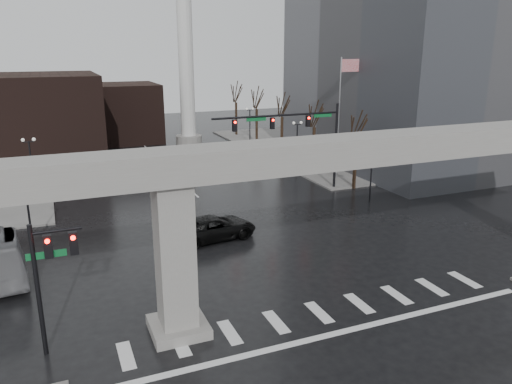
{
  "coord_description": "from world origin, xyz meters",
  "views": [
    {
      "loc": [
        -11.59,
        -20.58,
        12.92
      ],
      "look_at": [
        -0.51,
        6.11,
        4.5
      ],
      "focal_mm": 35.0,
      "sensor_mm": 36.0,
      "label": 1
    }
  ],
  "objects": [
    {
      "name": "lamp_left_0",
      "position": [
        -13.5,
        14.0,
        3.47
      ],
      "size": [
        1.22,
        0.32,
        5.11
      ],
      "color": "black",
      "rests_on": "ground"
    },
    {
      "name": "tree_right_1",
      "position": [
        14.53,
        26.02,
        2.85
      ],
      "size": [
        1.09,
        1.61,
        7.67
      ],
      "color": "black",
      "rests_on": "ground"
    },
    {
      "name": "lamp_right_0",
      "position": [
        13.5,
        14.0,
        3.47
      ],
      "size": [
        1.22,
        0.32,
        5.11
      ],
      "color": "black",
      "rests_on": "ground"
    },
    {
      "name": "tree_right_0",
      "position": [
        14.53,
        18.02,
        2.79
      ],
      "size": [
        1.09,
        1.58,
        7.5
      ],
      "color": "black",
      "rests_on": "ground"
    },
    {
      "name": "signal_left_pole",
      "position": [
        -12.25,
        0.5,
        4.07
      ],
      "size": [
        2.3,
        0.3,
        6.0
      ],
      "color": "black",
      "rests_on": "ground"
    },
    {
      "name": "sidewalk_ne",
      "position": [
        26.0,
        36.0,
        0.07
      ],
      "size": [
        28.0,
        36.0,
        0.15
      ],
      "primitive_type": "cube",
      "color": "slate",
      "rests_on": "ground"
    },
    {
      "name": "smokestack",
      "position": [
        6.0,
        46.0,
        13.35
      ],
      "size": [
        3.6,
        3.6,
        30.0
      ],
      "color": "silver",
      "rests_on": "ground"
    },
    {
      "name": "elevated_guideway",
      "position": [
        1.26,
        0.0,
        6.88
      ],
      "size": [
        48.0,
        2.6,
        8.7
      ],
      "color": "gray",
      "rests_on": "ground"
    },
    {
      "name": "lamp_right_2",
      "position": [
        13.5,
        42.0,
        3.47
      ],
      "size": [
        1.22,
        0.32,
        5.11
      ],
      "color": "black",
      "rests_on": "ground"
    },
    {
      "name": "flagpole_assembly",
      "position": [
        15.29,
        22.0,
        7.53
      ],
      "size": [
        2.06,
        0.12,
        12.0
      ],
      "color": "silver",
      "rests_on": "ground"
    },
    {
      "name": "lamp_right_1",
      "position": [
        13.5,
        28.0,
        3.47
      ],
      "size": [
        1.22,
        0.32,
        5.11
      ],
      "color": "black",
      "rests_on": "ground"
    },
    {
      "name": "pickup_truck",
      "position": [
        -1.78,
        10.66,
        0.83
      ],
      "size": [
        6.25,
        3.47,
        1.65
      ],
      "primitive_type": "imported",
      "rotation": [
        0.0,
        0.0,
        1.7
      ],
      "color": "black",
      "rests_on": "ground"
    },
    {
      "name": "building_far_mid",
      "position": [
        -2.0,
        52.0,
        4.0
      ],
      "size": [
        10.0,
        10.0,
        8.0
      ],
      "primitive_type": "cube",
      "color": "black",
      "rests_on": "ground"
    },
    {
      "name": "tree_right_2",
      "position": [
        14.53,
        34.02,
        2.91
      ],
      "size": [
        1.1,
        1.63,
        7.85
      ],
      "color": "black",
      "rests_on": "ground"
    },
    {
      "name": "tree_right_4",
      "position": [
        14.53,
        50.02,
        3.04
      ],
      "size": [
        1.12,
        1.69,
        8.19
      ],
      "color": "black",
      "rests_on": "ground"
    },
    {
      "name": "tree_right_3",
      "position": [
        14.53,
        42.02,
        2.98
      ],
      "size": [
        1.11,
        1.66,
        8.02
      ],
      "color": "black",
      "rests_on": "ground"
    },
    {
      "name": "lamp_left_2",
      "position": [
        -13.5,
        42.0,
        3.47
      ],
      "size": [
        1.22,
        0.32,
        5.11
      ],
      "color": "black",
      "rests_on": "ground"
    },
    {
      "name": "ground",
      "position": [
        0.0,
        0.0,
        0.0
      ],
      "size": [
        160.0,
        160.0,
        0.0
      ],
      "primitive_type": "plane",
      "color": "black",
      "rests_on": "ground"
    },
    {
      "name": "building_far_left",
      "position": [
        -14.0,
        42.0,
        5.0
      ],
      "size": [
        16.0,
        14.0,
        10.0
      ],
      "primitive_type": "cube",
      "color": "black",
      "rests_on": "ground"
    },
    {
      "name": "lamp_left_1",
      "position": [
        -13.5,
        28.0,
        3.47
      ],
      "size": [
        1.22,
        0.32,
        5.11
      ],
      "color": "black",
      "rests_on": "ground"
    },
    {
      "name": "signal_mast_arm",
      "position": [
        8.99,
        18.8,
        5.83
      ],
      "size": [
        12.12,
        0.43,
        8.0
      ],
      "color": "black",
      "rests_on": "ground"
    }
  ]
}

